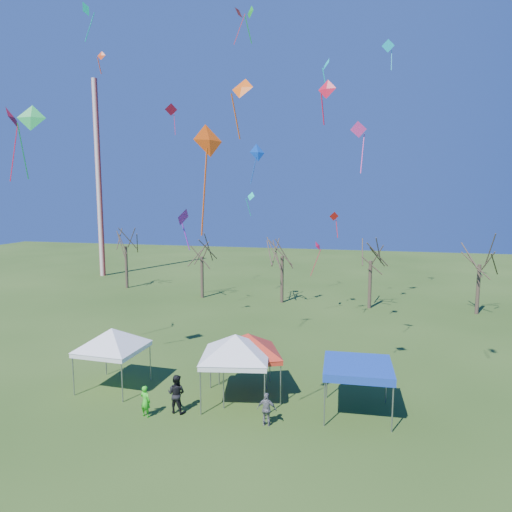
{
  "coord_description": "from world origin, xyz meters",
  "views": [
    {
      "loc": [
        5.16,
        -19.14,
        10.56
      ],
      "look_at": [
        -0.0,
        3.0,
        7.51
      ],
      "focal_mm": 32.0,
      "sensor_mm": 36.0,
      "label": 1
    }
  ],
  "objects": [
    {
      "name": "ground",
      "position": [
        0.0,
        0.0,
        0.0
      ],
      "size": [
        140.0,
        140.0,
        0.0
      ],
      "primitive_type": "plane",
      "color": "#294616",
      "rests_on": "ground"
    },
    {
      "name": "radio_mast",
      "position": [
        -28.0,
        34.0,
        12.5
      ],
      "size": [
        0.7,
        0.7,
        25.0
      ],
      "primitive_type": "cylinder",
      "color": "silver",
      "rests_on": "ground"
    },
    {
      "name": "tree_0",
      "position": [
        -20.85,
        27.38,
        6.49
      ],
      "size": [
        3.83,
        3.83,
        8.44
      ],
      "color": "#3D2D21",
      "rests_on": "ground"
    },
    {
      "name": "tree_1",
      "position": [
        -10.77,
        24.65,
        5.79
      ],
      "size": [
        3.42,
        3.42,
        7.54
      ],
      "color": "#3D2D21",
      "rests_on": "ground"
    },
    {
      "name": "tree_2",
      "position": [
        -2.37,
        24.38,
        6.29
      ],
      "size": [
        3.71,
        3.71,
        8.18
      ],
      "color": "#3D2D21",
      "rests_on": "ground"
    },
    {
      "name": "tree_3",
      "position": [
        6.03,
        24.04,
        6.08
      ],
      "size": [
        3.59,
        3.59,
        7.91
      ],
      "color": "#3D2D21",
      "rests_on": "ground"
    },
    {
      "name": "tree_4",
      "position": [
        15.36,
        24.0,
        6.06
      ],
      "size": [
        3.58,
        3.58,
        7.89
      ],
      "color": "#3D2D21",
      "rests_on": "ground"
    },
    {
      "name": "tent_white_west",
      "position": [
        -7.94,
        2.45,
        3.14
      ],
      "size": [
        4.42,
        4.42,
        3.9
      ],
      "rotation": [
        0.0,
        0.0,
        -0.05
      ],
      "color": "gray",
      "rests_on": "ground"
    },
    {
      "name": "tent_white_mid",
      "position": [
        -0.92,
        2.33,
        3.32
      ],
      "size": [
        4.6,
        4.6,
        4.12
      ],
      "rotation": [
        0.0,
        0.0,
        0.18
      ],
      "color": "gray",
      "rests_on": "ground"
    },
    {
      "name": "tent_red",
      "position": [
        -0.5,
        3.33,
        3.11
      ],
      "size": [
        4.05,
        4.05,
        3.86
      ],
      "rotation": [
        0.0,
        0.0,
        0.39
      ],
      "color": "gray",
      "rests_on": "ground"
    },
    {
      "name": "tent_blue",
      "position": [
        5.17,
        2.36,
        2.32
      ],
      "size": [
        3.34,
        3.34,
        2.53
      ],
      "rotation": [
        0.0,
        0.0,
        0.04
      ],
      "color": "gray",
      "rests_on": "ground"
    },
    {
      "name": "person_grey",
      "position": [
        1.14,
        0.27,
        0.78
      ],
      "size": [
        0.92,
        0.4,
        1.56
      ],
      "primitive_type": "imported",
      "rotation": [
        0.0,
        0.0,
        3.12
      ],
      "color": "slate",
      "rests_on": "ground"
    },
    {
      "name": "person_dark",
      "position": [
        -3.42,
        0.53,
        0.95
      ],
      "size": [
        0.98,
        0.8,
        1.9
      ],
      "primitive_type": "imported",
      "rotation": [
        0.0,
        0.0,
        3.05
      ],
      "color": "black",
      "rests_on": "ground"
    },
    {
      "name": "person_green",
      "position": [
        -4.69,
        -0.22,
        0.77
      ],
      "size": [
        0.64,
        0.51,
        1.54
      ],
      "primitive_type": "imported",
      "rotation": [
        0.0,
        0.0,
        2.85
      ],
      "color": "#2FD321",
      "rests_on": "ground"
    },
    {
      "name": "kite_5",
      "position": [
        -0.2,
        -3.52,
        12.41
      ],
      "size": [
        1.05,
        1.2,
        3.97
      ],
      "rotation": [
        0.0,
        0.0,
        0.91
      ],
      "color": "#FF520D",
      "rests_on": "ground"
    },
    {
      "name": "kite_2",
      "position": [
        -13.61,
        24.31,
        18.91
      ],
      "size": [
        1.36,
        1.12,
        3.09
      ],
      "rotation": [
        0.0,
        0.0,
        3.67
      ],
      "color": "red",
      "rests_on": "ground"
    },
    {
      "name": "kite_7",
      "position": [
        -13.12,
        9.62,
        22.75
      ],
      "size": [
        1.05,
        0.98,
        2.67
      ],
      "rotation": [
        0.0,
        0.0,
        2.59
      ],
      "color": "#0CC096",
      "rests_on": "ground"
    },
    {
      "name": "kite_24",
      "position": [
        -2.23,
        10.84,
        22.08
      ],
      "size": [
        0.74,
        0.79,
        2.25
      ],
      "rotation": [
        0.0,
        0.0,
        5.43
      ],
      "color": "#17971E",
      "rests_on": "ground"
    },
    {
      "name": "kite_18",
      "position": [
        2.76,
        9.53,
        18.26
      ],
      "size": [
        0.72,
        0.9,
        2.07
      ],
      "rotation": [
        0.0,
        0.0,
        5.15
      ],
      "color": "#0CBBB8",
      "rests_on": "ground"
    },
    {
      "name": "kite_3",
      "position": [
        6.9,
        24.41,
        23.48
      ],
      "size": [
        1.1,
        0.7,
        2.71
      ],
      "rotation": [
        0.0,
        0.0,
        3.15
      ],
      "color": "#0DBDCD",
      "rests_on": "ground"
    },
    {
      "name": "kite_14",
      "position": [
        -11.21,
        1.25,
        14.39
      ],
      "size": [
        1.53,
        1.17,
        3.74
      ],
      "rotation": [
        0.0,
        0.0,
        0.35
      ],
      "color": "green",
      "rests_on": "ground"
    },
    {
      "name": "kite_17",
      "position": [
        4.81,
        8.28,
        14.21
      ],
      "size": [
        1.04,
        0.68,
        2.97
      ],
      "rotation": [
        0.0,
        0.0,
        2.88
      ],
      "color": "#FF389E",
      "rests_on": "ground"
    },
    {
      "name": "kite_22",
      "position": [
        1.44,
        20.66,
        6.04
      ],
      "size": [
        0.97,
        1.09,
        3.05
      ],
      "rotation": [
        0.0,
        0.0,
        1.27
      ],
      "color": "red",
      "rests_on": "ground"
    },
    {
      "name": "kite_13",
      "position": [
        -4.96,
        22.05,
        10.4
      ],
      "size": [
        0.97,
        0.85,
        2.27
      ],
      "rotation": [
        0.0,
        0.0,
        5.74
      ],
      "color": "#0DD0AE",
      "rests_on": "ground"
    },
    {
      "name": "kite_8",
      "position": [
        -14.22,
        3.58,
        14.84
      ],
      "size": [
        1.28,
        1.62,
        4.23
      ],
      "rotation": [
        0.0,
        0.0,
        1.98
      ],
      "color": "red",
      "rests_on": "ground"
    },
    {
      "name": "kite_27",
      "position": [
        0.25,
        -0.63,
        14.81
      ],
      "size": [
        1.12,
        0.84,
        2.43
      ],
      "rotation": [
        0.0,
        0.0,
        5.98
      ],
      "color": "#F8560D",
      "rests_on": "ground"
    },
    {
      "name": "kite_26",
      "position": [
        -4.84,
        17.82,
        24.83
      ],
      "size": [
        1.09,
        1.19,
        3.04
      ],
      "rotation": [
        0.0,
        0.0,
        1.9
      ],
      "color": "red",
      "rests_on": "ground"
    },
    {
      "name": "kite_11",
      "position": [
        -3.28,
        17.58,
        13.95
      ],
      "size": [
        1.25,
        1.35,
        3.27
      ],
      "rotation": [
        0.0,
        0.0,
        0.85
      ],
      "color": "blue",
      "rests_on": "ground"
    },
    {
      "name": "kite_19",
      "position": [
        3.01,
        16.87,
        8.86
      ],
      "size": [
        0.81,
        0.64,
        2.04
      ],
      "rotation": [
        0.0,
        0.0,
        3.54
      ],
      "color": "red",
      "rests_on": "ground"
    },
    {
      "name": "kite_1",
      "position": [
        -4.04,
        3.36,
        9.39
      ],
      "size": [
        0.69,
        1.07,
        2.25
      ],
      "rotation": [
        0.0,
        0.0,
        4.5
      ],
      "color": "purple",
      "rests_on": "ground"
    },
    {
      "name": "kite_25",
      "position": [
        3.49,
        1.4,
        15.05
      ],
      "size": [
        0.86,
        0.49,
        1.9
      ],
      "rotation": [
        0.0,
        0.0,
        5.94
      ],
      "color": "red",
      "rests_on": "ground"
    },
    {
      "name": "kite_20",
      "position": [
        -11.05,
        7.72,
        19.14
      ],
      "size": [
        0.59,
        0.36,
        1.35
      ],
      "rotation": [
        0.0,
        0.0,
        6.23
      ],
      "color": "#EF4216",
      "rests_on": "ground"
    }
  ]
}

